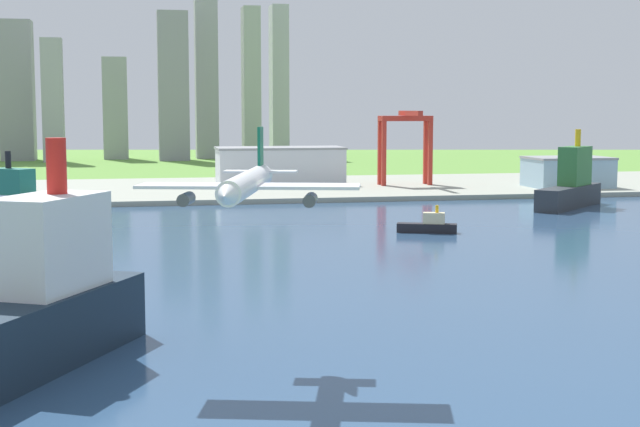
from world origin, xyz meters
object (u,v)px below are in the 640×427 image
object	(u,v)px
ferry_boat	(20,199)
cargo_ship	(29,308)
port_crane_red	(406,131)
warehouse_main	(280,166)
container_barge	(571,186)
airplane_landing	(247,184)
warehouse_annex	(568,172)
tugboat_small	(429,225)

from	to	relation	value
ferry_boat	cargo_ship	size ratio (longest dim) A/B	0.70
ferry_boat	cargo_ship	bearing A→B (deg)	-83.31
port_crane_red	warehouse_main	bearing A→B (deg)	163.94
container_barge	cargo_ship	distance (m)	304.24
container_barge	ferry_boat	xyz separation A→B (m)	(-234.07, 10.83, -2.51)
airplane_landing	container_barge	bearing A→B (deg)	53.83
airplane_landing	port_crane_red	world-z (taller)	port_crane_red
airplane_landing	warehouse_annex	xyz separation A→B (m)	(206.33, 309.51, -21.02)
warehouse_main	airplane_landing	bearing A→B (deg)	-99.69
airplane_landing	cargo_ship	distance (m)	42.43
port_crane_red	warehouse_annex	size ratio (longest dim) A/B	0.96
tugboat_small	warehouse_main	distance (m)	193.95
airplane_landing	cargo_ship	xyz separation A→B (m)	(-35.23, 11.05, -20.90)
tugboat_small	warehouse_main	world-z (taller)	warehouse_main
cargo_ship	warehouse_main	distance (m)	359.11
container_barge	port_crane_red	size ratio (longest dim) A/B	1.16
container_barge	port_crane_red	distance (m)	115.19
warehouse_annex	port_crane_red	bearing A→B (deg)	160.26
container_barge	warehouse_main	size ratio (longest dim) A/B	0.67
airplane_landing	port_crane_red	size ratio (longest dim) A/B	1.07
airplane_landing	container_barge	world-z (taller)	airplane_landing
ferry_boat	container_barge	bearing A→B (deg)	-2.65
airplane_landing	ferry_boat	bearing A→B (deg)	104.34
port_crane_red	ferry_boat	bearing A→B (deg)	-153.82
cargo_ship	warehouse_main	bearing A→B (deg)	74.47
tugboat_small	cargo_ship	size ratio (longest dim) A/B	0.35
container_barge	warehouse_annex	bearing A→B (deg)	65.04
cargo_ship	port_crane_red	world-z (taller)	port_crane_red
ferry_boat	warehouse_main	size ratio (longest dim) A/B	0.61
container_barge	ferry_boat	bearing A→B (deg)	177.35
airplane_landing	tugboat_small	size ratio (longest dim) A/B	2.02
cargo_ship	tugboat_small	bearing A→B (deg)	52.27
ferry_boat	warehouse_annex	xyz separation A→B (m)	(269.02, 64.28, 3.23)
airplane_landing	warehouse_main	distance (m)	362.69
cargo_ship	warehouse_main	size ratio (longest dim) A/B	0.88
airplane_landing	container_barge	xyz separation A→B (m)	(171.37, 234.39, -21.73)
container_barge	port_crane_red	xyz separation A→B (m)	(-44.99, 103.81, 21.63)
port_crane_red	container_barge	bearing A→B (deg)	-66.57
container_barge	port_crane_red	bearing A→B (deg)	113.43
tugboat_small	port_crane_red	bearing A→B (deg)	76.16
container_barge	cargo_ship	size ratio (longest dim) A/B	0.76
airplane_landing	cargo_ship	world-z (taller)	airplane_landing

